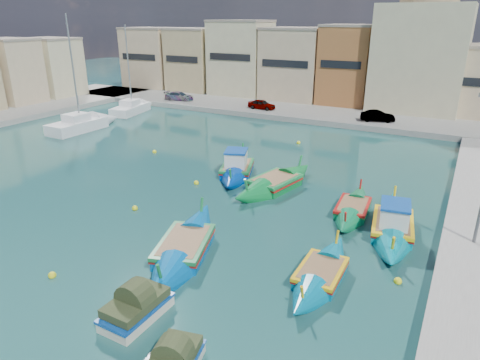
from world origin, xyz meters
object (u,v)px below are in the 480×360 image
Objects in this scene: tender_near at (137,309)px; yacht_midnorth at (91,123)px; luzzu_blue_cabin at (237,169)px; luzzu_cyan_mid at (353,210)px; luzzu_cyan_south at (321,275)px; luzzu_turquoise_cabin at (392,226)px; yacht_north at (138,107)px; luzzu_blue_south at (184,248)px; church_block at (423,42)px; luzzu_green at (275,184)px.

tender_near is 0.24× the size of yacht_midnorth.
luzzu_blue_cabin reaches higher than luzzu_cyan_mid.
luzzu_cyan_mid is 1.05× the size of luzzu_cyan_south.
luzzu_turquoise_cabin is 39.30m from yacht_north.
yacht_north reaches higher than luzzu_cyan_mid.
yacht_north reaches higher than luzzu_blue_south.
yacht_midnorth reaches higher than yacht_north.
luzzu_blue_cabin is 0.79× the size of yacht_north.
tender_near is at bearing -74.54° from luzzu_blue_cabin.
yacht_midnorth reaches higher than tender_near.
yacht_midnorth is (-32.95, 9.51, 0.13)m from luzzu_turquoise_cabin.
church_block reaches higher than luzzu_cyan_mid.
luzzu_cyan_south is at bearing -87.85° from church_block.
luzzu_blue_south is at bearing -45.39° from yacht_north.
luzzu_cyan_mid is 36.35m from yacht_north.
luzzu_green is (-4.86, -30.99, -8.11)m from church_block.
luzzu_turquoise_cabin is 6.59m from luzzu_cyan_south.
luzzu_blue_cabin is 0.97× the size of luzzu_green.
yacht_north reaches higher than tender_near.
luzzu_turquoise_cabin is 12.81m from luzzu_blue_cabin.
luzzu_blue_south is at bearing -97.25° from church_block.
luzzu_cyan_south is at bearing -85.91° from luzzu_cyan_mid.
luzzu_green is (-8.39, 2.92, -0.07)m from luzzu_turquoise_cabin.
luzzu_turquoise_cabin is 14.42m from tender_near.
luzzu_cyan_mid is at bearing 94.09° from luzzu_cyan_south.
luzzu_cyan_mid is 0.77× the size of luzzu_blue_south.
luzzu_blue_cabin is (-8.58, -29.72, -8.03)m from church_block.
tender_near is (1.22, -4.95, 0.15)m from luzzu_blue_south.
yacht_north is (-31.96, 17.33, 0.21)m from luzzu_cyan_mid.
luzzu_green is at bearing -31.23° from yacht_north.
luzzu_cyan_south is 2.45× the size of tender_near.
luzzu_blue_cabin is 1.17× the size of luzzu_cyan_mid.
tender_near is at bearing -109.94° from luzzu_cyan_mid.
luzzu_turquoise_cabin is at bearing -19.09° from luzzu_blue_cabin.
luzzu_blue_cabin is at bearing -33.03° from yacht_north.
luzzu_turquoise_cabin is 1.08× the size of luzzu_blue_cabin.
church_block is at bearing 92.15° from luzzu_cyan_south.
luzzu_blue_south is (-0.38, -10.26, -0.01)m from luzzu_green.
church_block reaches higher than yacht_north.
luzzu_green reaches higher than luzzu_cyan_mid.
church_block is at bearing 73.91° from luzzu_blue_cabin.
yacht_midnorth is at bearing -140.33° from church_block.
yacht_midnorth is (1.57, -9.26, 0.05)m from yacht_north.
church_block is at bearing 39.67° from yacht_midnorth.
church_block is 1.71× the size of yacht_north.
yacht_midnorth reaches higher than luzzu_blue_cabin.
luzzu_blue_south is (-5.24, -41.25, -8.12)m from church_block.
luzzu_cyan_mid is 6.01m from luzzu_green.
luzzu_blue_south is 3.36× the size of tender_near.
tender_near is at bearing -132.63° from luzzu_cyan_south.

